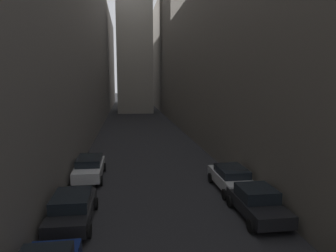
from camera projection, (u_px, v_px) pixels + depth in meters
name	position (u px, v px, depth m)	size (l,w,h in m)	color
ground_plane	(140.00, 127.00, 44.48)	(264.00, 264.00, 0.00)	#232326
building_block_left	(58.00, 46.00, 43.30)	(11.64, 108.00, 22.93)	slate
building_block_right	(218.00, 41.00, 46.21)	(12.94, 108.00, 25.06)	#60594F
parked_car_left_third	(72.00, 208.00, 14.23)	(2.01, 4.42, 1.43)	black
parked_car_left_far	(89.00, 167.00, 20.88)	(1.95, 4.58, 1.47)	silver
parked_car_right_third	(257.00, 202.00, 14.91)	(2.02, 4.12, 1.46)	black
parked_car_right_far	(231.00, 178.00, 18.63)	(1.94, 4.46, 1.44)	silver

